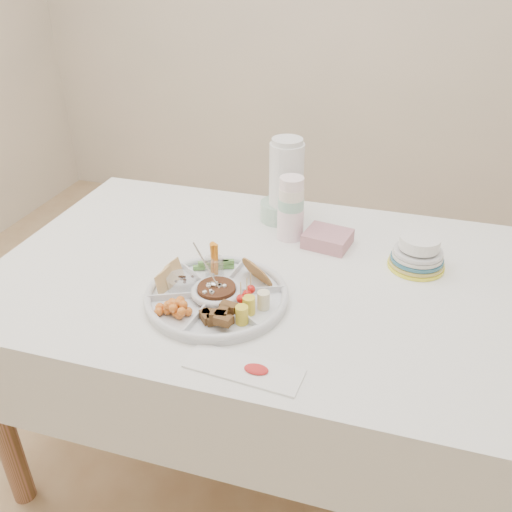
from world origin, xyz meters
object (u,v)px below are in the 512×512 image
(party_tray, at_px, (217,294))
(thermos, at_px, (286,180))
(plate_stack, at_px, (418,252))
(dining_table, at_px, (254,366))

(party_tray, distance_m, thermos, 0.54)
(thermos, xyz_separation_m, plate_stack, (0.45, -0.19, -0.10))
(party_tray, distance_m, plate_stack, 0.61)
(party_tray, bearing_deg, plate_stack, 33.17)
(thermos, height_order, plate_stack, thermos)
(dining_table, distance_m, plate_stack, 0.65)
(party_tray, bearing_deg, thermos, 83.39)
(dining_table, distance_m, thermos, 0.63)
(dining_table, xyz_separation_m, party_tray, (-0.05, -0.18, 0.40))
(dining_table, relative_size, thermos, 5.12)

